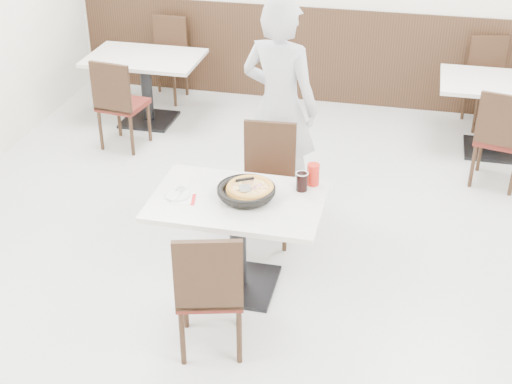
% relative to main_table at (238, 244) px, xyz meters
% --- Properties ---
extents(floor, '(7.00, 7.00, 0.00)m').
position_rel_main_table_xyz_m(floor, '(0.13, 0.23, -0.38)').
color(floor, '#ACABA7').
rests_on(floor, ground).
extents(wainscot_back, '(5.90, 0.03, 1.10)m').
position_rel_main_table_xyz_m(wainscot_back, '(0.13, 3.71, 0.18)').
color(wainscot_back, black).
rests_on(wainscot_back, floor).
extents(main_table, '(1.25, 0.88, 0.75)m').
position_rel_main_table_xyz_m(main_table, '(0.00, 0.00, 0.00)').
color(main_table, beige).
rests_on(main_table, floor).
extents(chair_near, '(0.51, 0.51, 0.95)m').
position_rel_main_table_xyz_m(chair_near, '(-0.01, -0.66, 0.10)').
color(chair_near, black).
rests_on(chair_near, floor).
extents(chair_far, '(0.44, 0.44, 0.95)m').
position_rel_main_table_xyz_m(chair_far, '(0.05, 0.70, 0.10)').
color(chair_far, black).
rests_on(chair_far, floor).
extents(trivet, '(0.12, 0.12, 0.04)m').
position_rel_main_table_xyz_m(trivet, '(0.04, 0.03, 0.39)').
color(trivet, black).
rests_on(trivet, main_table).
extents(pizza_pan, '(0.41, 0.41, 0.01)m').
position_rel_main_table_xyz_m(pizza_pan, '(0.06, 0.02, 0.42)').
color(pizza_pan, black).
rests_on(pizza_pan, trivet).
extents(pizza, '(0.36, 0.36, 0.02)m').
position_rel_main_table_xyz_m(pizza, '(0.08, 0.05, 0.44)').
color(pizza, gold).
rests_on(pizza, pizza_pan).
extents(pizza_server, '(0.10, 0.12, 0.00)m').
position_rel_main_table_xyz_m(pizza_server, '(0.06, 0.00, 0.47)').
color(pizza_server, white).
rests_on(pizza_server, pizza).
extents(napkin, '(0.18, 0.18, 0.00)m').
position_rel_main_table_xyz_m(napkin, '(-0.37, -0.08, 0.38)').
color(napkin, white).
rests_on(napkin, main_table).
extents(side_plate, '(0.18, 0.18, 0.01)m').
position_rel_main_table_xyz_m(side_plate, '(-0.41, -0.06, 0.38)').
color(side_plate, silver).
rests_on(side_plate, napkin).
extents(fork, '(0.04, 0.17, 0.00)m').
position_rel_main_table_xyz_m(fork, '(-0.40, -0.06, 0.39)').
color(fork, white).
rests_on(fork, side_plate).
extents(cola_glass, '(0.09, 0.09, 0.13)m').
position_rel_main_table_xyz_m(cola_glass, '(0.42, 0.22, 0.44)').
color(cola_glass, black).
rests_on(cola_glass, main_table).
extents(red_cup, '(0.10, 0.10, 0.16)m').
position_rel_main_table_xyz_m(red_cup, '(0.48, 0.33, 0.45)').
color(red_cup, '#B61D12').
rests_on(red_cup, main_table).
extents(diner_person, '(0.77, 0.60, 1.86)m').
position_rel_main_table_xyz_m(diner_person, '(0.05, 1.25, 0.55)').
color(diner_person, '#BBBAC0').
rests_on(diner_person, floor).
extents(bg_table_left, '(1.24, 0.86, 0.75)m').
position_rel_main_table_xyz_m(bg_table_left, '(-1.71, 2.69, 0.00)').
color(bg_table_left, beige).
rests_on(bg_table_left, floor).
extents(bg_chair_left_near, '(0.47, 0.47, 0.95)m').
position_rel_main_table_xyz_m(bg_chair_left_near, '(-1.72, 2.06, 0.10)').
color(bg_chair_left_near, black).
rests_on(bg_chair_left_near, floor).
extents(bg_chair_left_far, '(0.45, 0.45, 0.95)m').
position_rel_main_table_xyz_m(bg_chair_left_far, '(-1.73, 3.36, 0.10)').
color(bg_chair_left_far, black).
rests_on(bg_chair_left_far, floor).
extents(bg_table_right, '(1.24, 0.86, 0.75)m').
position_rel_main_table_xyz_m(bg_table_right, '(1.97, 2.77, 0.00)').
color(bg_table_right, beige).
rests_on(bg_table_right, floor).
extents(bg_chair_right_near, '(0.50, 0.50, 0.95)m').
position_rel_main_table_xyz_m(bg_chair_right_near, '(1.94, 2.09, 0.10)').
color(bg_chair_right_near, black).
rests_on(bg_chair_right_near, floor).
extents(bg_chair_right_far, '(0.53, 0.53, 0.95)m').
position_rel_main_table_xyz_m(bg_chair_right_far, '(1.91, 3.42, 0.10)').
color(bg_chair_right_far, black).
rests_on(bg_chair_right_far, floor).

